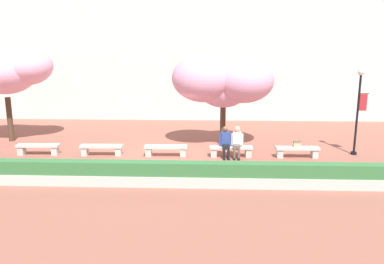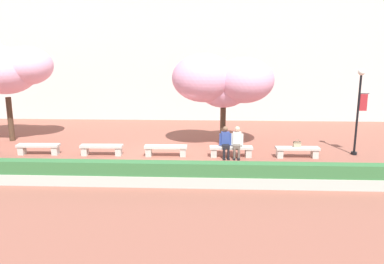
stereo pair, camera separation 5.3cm
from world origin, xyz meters
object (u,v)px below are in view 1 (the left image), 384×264
Objects in this scene: stone_bench_near_west at (102,148)px; person_seated_left at (226,141)px; handbag at (297,144)px; lamp_post_with_banner at (359,103)px; stone_bench_near_east at (231,150)px; stone_bench_west_end at (38,148)px; stone_bench_center at (166,149)px; stone_bench_east_end at (297,151)px; cherry_tree_main at (223,81)px; person_seated_right at (237,141)px.

person_seated_left reaches higher than stone_bench_near_west.
handbag is 3.07m from lamp_post_with_banner.
stone_bench_near_east is at bearing -173.52° from lamp_post_with_banner.
stone_bench_near_west is 5.27× the size of handbag.
stone_bench_west_end is at bearing -177.45° from lamp_post_with_banner.
stone_bench_near_west is at bearing 180.00° from stone_bench_center.
stone_bench_east_end is at bearing 1.04° from person_seated_left.
stone_bench_west_end is 8.48m from cherry_tree_main.
stone_bench_near_east is (5.43, 0.00, 0.00)m from stone_bench_near_west.
stone_bench_east_end is (8.15, 0.00, 0.00)m from stone_bench_near_west.
person_seated_right is 5.28m from lamp_post_with_banner.
person_seated_right reaches higher than stone_bench_near_east.
cherry_tree_main is at bearing 20.25° from stone_bench_near_west.
stone_bench_near_east is 3.29m from cherry_tree_main.
stone_bench_near_west is 10.87m from lamp_post_with_banner.
person_seated_left is 2.94m from handbag.
person_seated_right is at bearing -1.03° from stone_bench_center.
stone_bench_near_east is at bearing 12.70° from person_seated_left.
cherry_tree_main is at bearing 99.73° from stone_bench_near_east.
stone_bench_west_end is 5.27× the size of handbag.
person_seated_left is (2.48, -0.05, 0.40)m from stone_bench_center.
lamp_post_with_banner reaches higher than handbag.
stone_bench_east_end is 4.47m from cherry_tree_main.
stone_bench_center and stone_bench_east_end have the same top height.
person_seated_left is at bearing -167.30° from stone_bench_near_east.
handbag reaches higher than stone_bench_near_east.
stone_bench_near_west is 8.15m from stone_bench_east_end.
stone_bench_near_west is at bearing 179.41° from person_seated_left.
handbag is at bearing -31.58° from cherry_tree_main.
cherry_tree_main reaches higher than lamp_post_with_banner.
lamp_post_with_banner reaches higher than stone_bench_near_east.
stone_bench_west_end is 1.00× the size of stone_bench_east_end.
stone_bench_near_west is 1.00× the size of stone_bench_near_east.
handbag is at bearing 0.53° from stone_bench_near_east.
stone_bench_east_end is (5.43, 0.00, 0.00)m from stone_bench_center.
handbag is at bearing 0.13° from stone_bench_west_end.
cherry_tree_main is at bearing 148.19° from stone_bench_east_end.
person_seated_left is at bearing -173.25° from lamp_post_with_banner.
stone_bench_east_end is 0.28m from handbag.
stone_bench_near_west is 1.38× the size of person_seated_left.
stone_bench_center is 1.00× the size of stone_bench_near_east.
person_seated_right reaches higher than stone_bench_near_west.
person_seated_left is (-2.95, -0.05, 0.40)m from stone_bench_east_end.
cherry_tree_main is (-0.32, 1.89, 2.68)m from stone_bench_near_east.
stone_bench_near_west is 2.72m from stone_bench_center.
stone_bench_center is 5.43m from stone_bench_east_end.
stone_bench_west_end is 10.86m from stone_bench_east_end.
handbag is (8.14, 0.03, 0.28)m from stone_bench_near_west.
stone_bench_center is at bearing -179.73° from handbag.
stone_bench_near_west is 1.00× the size of stone_bench_east_end.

